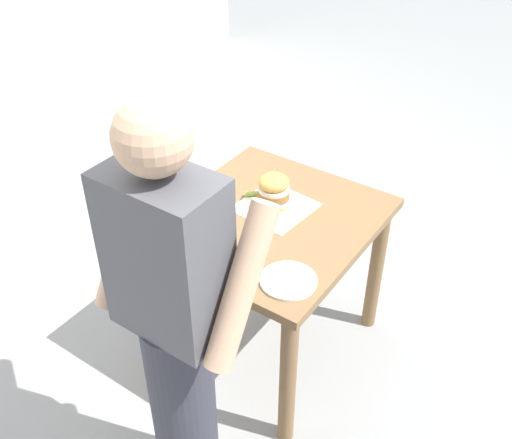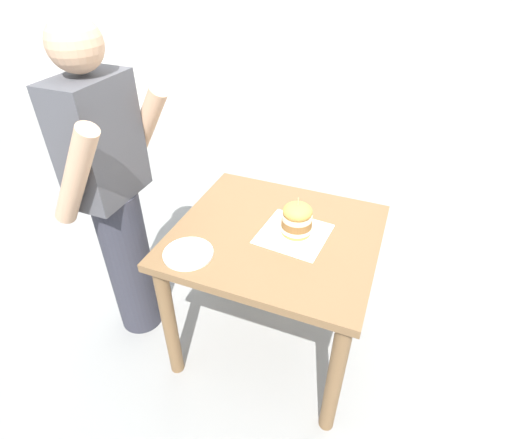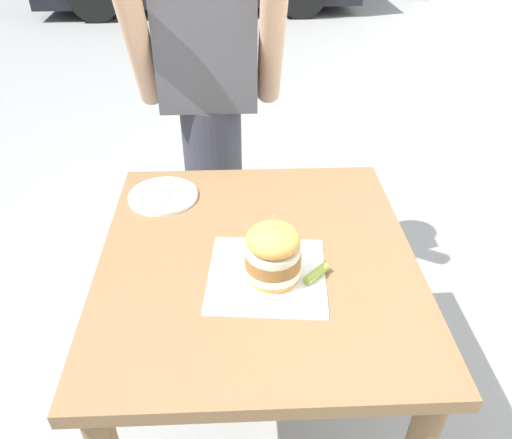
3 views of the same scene
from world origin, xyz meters
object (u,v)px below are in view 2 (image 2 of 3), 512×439
sandwich (297,219)px  diner_across_table (114,197)px  patio_table (275,256)px  pickle_spear (305,218)px  side_plate_with_forks (188,253)px

sandwich → diner_across_table: 0.89m
patio_table → diner_across_table: bearing=100.8°
patio_table → pickle_spear: 0.24m
patio_table → side_plate_with_forks: size_ratio=4.28×
sandwich → side_plate_with_forks: 0.51m
patio_table → diner_across_table: (-0.15, 0.78, 0.24)m
sandwich → pickle_spear: (0.11, -0.01, -0.07)m
side_plate_with_forks → diner_across_table: (0.14, 0.48, 0.10)m
patio_table → sandwich: (0.03, -0.09, 0.22)m
sandwich → pickle_spear: size_ratio=2.43×
side_plate_with_forks → diner_across_table: size_ratio=0.13×
side_plate_with_forks → diner_across_table: 0.51m
sandwich → side_plate_with_forks: size_ratio=0.87×
patio_table → side_plate_with_forks: (-0.29, 0.30, 0.15)m
patio_table → pickle_spear: pickle_spear is taller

